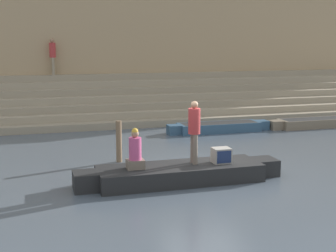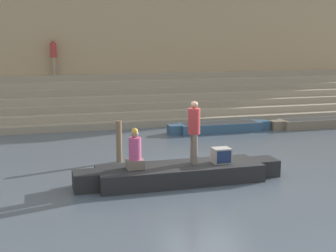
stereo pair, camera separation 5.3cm
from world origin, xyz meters
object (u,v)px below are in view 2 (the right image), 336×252
rowboat_main (180,173)px  moored_boat_shore (220,127)px  mooring_post (119,142)px  person_standing (194,128)px  person_rowing (135,152)px  tv_set (221,155)px  moored_boat_distant (318,123)px  person_on_steps (54,54)px

rowboat_main → moored_boat_shore: size_ratio=1.27×
moored_boat_shore → mooring_post: (-5.12, -3.89, 0.47)m
person_standing → person_rowing: bearing=-162.3°
tv_set → moored_boat_shore: size_ratio=0.11×
rowboat_main → tv_set: tv_set is taller
rowboat_main → moored_boat_shore: bearing=59.3°
rowboat_main → moored_boat_shore: 7.62m
person_rowing → tv_set: size_ratio=2.23×
rowboat_main → person_standing: size_ratio=3.32×
tv_set → mooring_post: size_ratio=0.37×
moored_boat_shore → moored_boat_distant: bearing=-6.7°
mooring_post → person_on_steps: (-1.55, 9.55, 2.59)m
person_rowing → person_on_steps: person_on_steps is taller
rowboat_main → moored_boat_distant: rowboat_main is taller
person_standing → mooring_post: 3.20m
rowboat_main → person_rowing: size_ratio=5.27×
rowboat_main → tv_set: bearing=-4.2°
person_rowing → moored_boat_shore: bearing=61.2°
moored_boat_shore → person_on_steps: person_on_steps is taller
rowboat_main → tv_set: 1.28m
tv_set → person_rowing: bearing=-174.8°
person_standing → person_rowing: (-1.70, -0.07, -0.58)m
tv_set → person_on_steps: (-3.98, 12.30, 2.57)m
person_standing → moored_boat_shore: size_ratio=0.38×
person_standing → moored_boat_distant: (8.22, 6.29, -1.30)m
person_standing → tv_set: 1.13m
person_rowing → tv_set: 2.49m
person_standing → person_on_steps: 12.69m
person_on_steps → moored_boat_shore: bearing=-147.4°
mooring_post → person_on_steps: 10.01m
person_standing → moored_boat_shore: (3.46, 6.50, -1.30)m
person_standing → person_on_steps: (-3.21, 12.15, 1.76)m
person_standing → moored_boat_shore: person_standing is taller
moored_boat_distant → person_on_steps: (-11.43, 5.86, 3.06)m
person_rowing → person_on_steps: size_ratio=0.62×
mooring_post → moored_boat_shore: bearing=37.2°
rowboat_main → person_rowing: 1.44m
tv_set → mooring_post: (-2.44, 2.75, -0.02)m
person_standing → tv_set: person_standing is taller
moored_boat_distant → mooring_post: mooring_post is taller
moored_boat_shore → person_rowing: bearing=-132.4°
person_rowing → tv_set: (2.48, -0.08, -0.24)m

